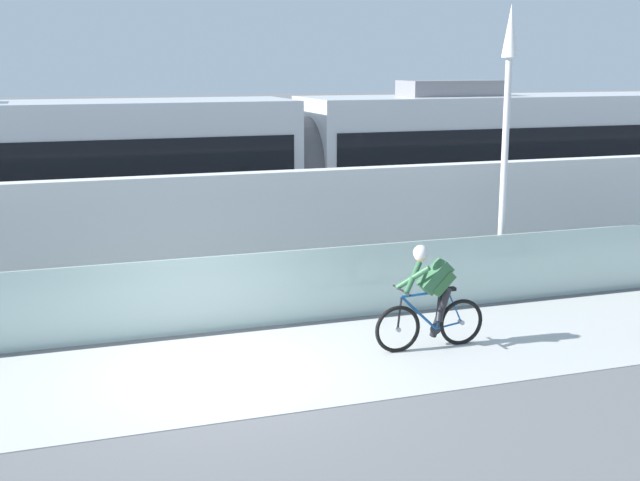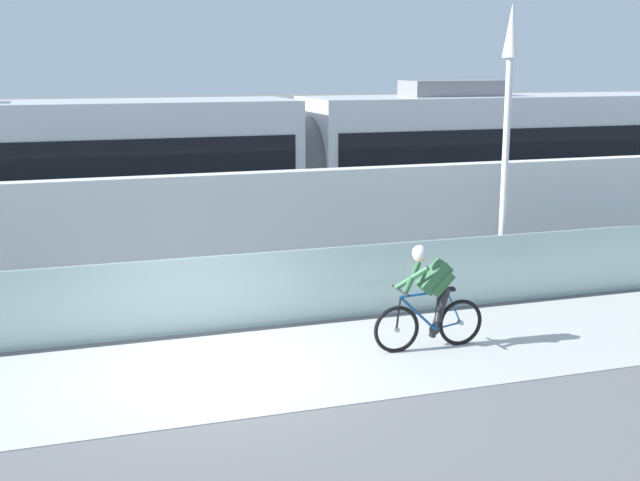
% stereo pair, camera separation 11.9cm
% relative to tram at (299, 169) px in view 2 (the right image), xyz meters
% --- Properties ---
extents(ground_plane, '(200.00, 200.00, 0.00)m').
position_rel_tram_xyz_m(ground_plane, '(-3.26, -6.85, -1.89)').
color(ground_plane, slate).
extents(bike_path_deck, '(32.00, 3.20, 0.01)m').
position_rel_tram_xyz_m(bike_path_deck, '(-3.26, -6.85, -1.89)').
color(bike_path_deck, beige).
rests_on(bike_path_deck, ground).
extents(glass_parapet, '(32.00, 0.05, 1.23)m').
position_rel_tram_xyz_m(glass_parapet, '(-3.26, -5.00, -1.28)').
color(glass_parapet, '#ADC6C1').
rests_on(glass_parapet, ground).
extents(concrete_barrier_wall, '(32.00, 0.36, 2.29)m').
position_rel_tram_xyz_m(concrete_barrier_wall, '(-3.26, -3.20, -0.75)').
color(concrete_barrier_wall, silver).
rests_on(concrete_barrier_wall, ground).
extents(tram_rail_near, '(32.00, 0.08, 0.01)m').
position_rel_tram_xyz_m(tram_rail_near, '(-3.26, -0.72, -1.89)').
color(tram_rail_near, '#595654').
rests_on(tram_rail_near, ground).
extents(tram_rail_far, '(32.00, 0.08, 0.01)m').
position_rel_tram_xyz_m(tram_rail_far, '(-3.26, 0.72, -1.89)').
color(tram_rail_far, '#595654').
rests_on(tram_rail_far, ground).
extents(tram, '(22.56, 2.54, 3.81)m').
position_rel_tram_xyz_m(tram, '(0.00, 0.00, 0.00)').
color(tram, silver).
rests_on(tram, ground).
extents(cyclist_on_bike, '(1.77, 0.58, 1.61)m').
position_rel_tram_xyz_m(cyclist_on_bike, '(-0.05, -6.85, -1.11)').
color(cyclist_on_bike, black).
rests_on(cyclist_on_bike, ground).
extents(lamp_post_antenna, '(0.28, 0.28, 5.20)m').
position_rel_tram_xyz_m(lamp_post_antenna, '(2.40, -4.70, 1.40)').
color(lamp_post_antenna, gray).
rests_on(lamp_post_antenna, ground).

